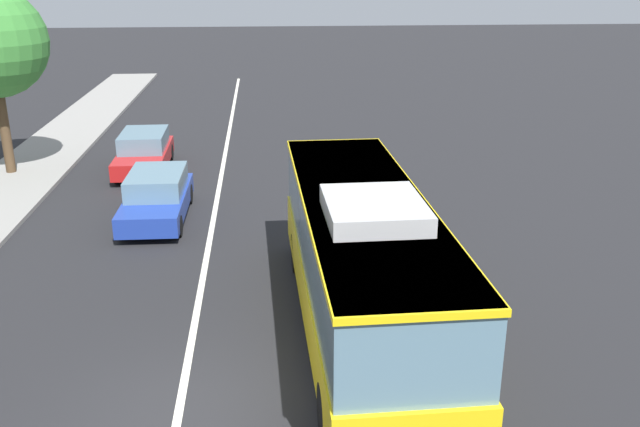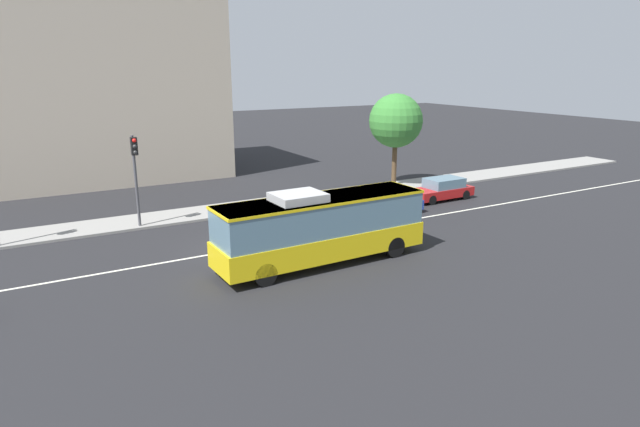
{
  "view_description": "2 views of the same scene",
  "coord_description": "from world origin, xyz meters",
  "px_view_note": "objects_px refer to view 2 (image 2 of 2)",
  "views": [
    {
      "loc": [
        -10.66,
        -1.66,
        7.57
      ],
      "look_at": [
        5.31,
        -2.97,
        1.77
      ],
      "focal_mm": 38.99,
      "sensor_mm": 36.0,
      "label": 1
    },
    {
      "loc": [
        -9.23,
        -24.01,
        8.82
      ],
      "look_at": [
        3.46,
        -1.8,
        1.8
      ],
      "focal_mm": 30.35,
      "sensor_mm": 36.0,
      "label": 2
    }
  ],
  "objects_px": {
    "transit_bus": "(321,225)",
    "traffic_light_mid_block": "(135,166)",
    "sedan_blue": "(387,203)",
    "street_tree_kerbside_left": "(396,121)",
    "sedan_red": "(442,189)"
  },
  "relations": [
    {
      "from": "transit_bus",
      "to": "traffic_light_mid_block",
      "type": "height_order",
      "value": "traffic_light_mid_block"
    },
    {
      "from": "sedan_blue",
      "to": "traffic_light_mid_block",
      "type": "bearing_deg",
      "value": -17.14
    },
    {
      "from": "sedan_blue",
      "to": "street_tree_kerbside_left",
      "type": "bearing_deg",
      "value": -129.69
    },
    {
      "from": "sedan_blue",
      "to": "street_tree_kerbside_left",
      "type": "relative_size",
      "value": 0.66
    },
    {
      "from": "sedan_red",
      "to": "street_tree_kerbside_left",
      "type": "distance_m",
      "value": 6.47
    },
    {
      "from": "transit_bus",
      "to": "sedan_red",
      "type": "bearing_deg",
      "value": 25.09
    },
    {
      "from": "transit_bus",
      "to": "traffic_light_mid_block",
      "type": "bearing_deg",
      "value": 120.56
    },
    {
      "from": "sedan_red",
      "to": "street_tree_kerbside_left",
      "type": "height_order",
      "value": "street_tree_kerbside_left"
    },
    {
      "from": "transit_bus",
      "to": "sedan_red",
      "type": "relative_size",
      "value": 2.22
    },
    {
      "from": "sedan_red",
      "to": "street_tree_kerbside_left",
      "type": "xyz_separation_m",
      "value": [
        -0.32,
        4.93,
        4.17
      ]
    },
    {
      "from": "sedan_red",
      "to": "traffic_light_mid_block",
      "type": "relative_size",
      "value": 0.87
    },
    {
      "from": "sedan_blue",
      "to": "sedan_red",
      "type": "distance_m",
      "value": 5.68
    },
    {
      "from": "sedan_red",
      "to": "traffic_light_mid_block",
      "type": "distance_m",
      "value": 19.76
    },
    {
      "from": "sedan_blue",
      "to": "sedan_red",
      "type": "bearing_deg",
      "value": -166.81
    },
    {
      "from": "sedan_red",
      "to": "traffic_light_mid_block",
      "type": "xyz_separation_m",
      "value": [
        -19.3,
        3.13,
        2.84
      ]
    }
  ]
}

